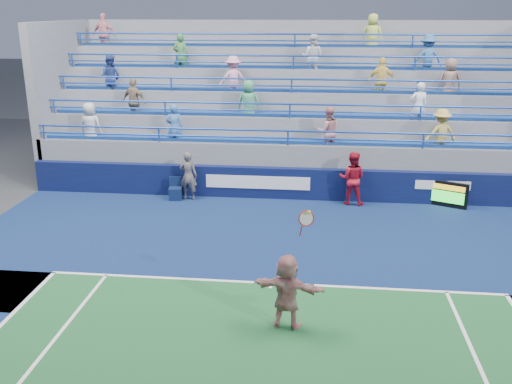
# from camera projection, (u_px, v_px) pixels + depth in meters

# --- Properties ---
(ground) EXTENTS (120.00, 120.00, 0.00)m
(ground) POSITION_uv_depth(u_px,v_px,m) (271.00, 284.00, 13.69)
(ground) COLOR #333538
(sponsor_wall) EXTENTS (18.00, 0.32, 1.10)m
(sponsor_wall) POSITION_uv_depth(u_px,v_px,m) (287.00, 183.00, 19.67)
(sponsor_wall) COLOR #0A133A
(sponsor_wall) RESTS_ON ground
(bleacher_stand) EXTENTS (18.00, 5.60, 6.13)m
(bleacher_stand) POSITION_uv_depth(u_px,v_px,m) (292.00, 132.00, 22.93)
(bleacher_stand) COLOR slate
(bleacher_stand) RESTS_ON ground
(serve_speed_board) EXTENTS (1.19, 0.64, 0.86)m
(serve_speed_board) POSITION_uv_depth(u_px,v_px,m) (449.00, 195.00, 18.87)
(serve_speed_board) COLOR black
(serve_speed_board) RESTS_ON ground
(judge_chair) EXTENTS (0.50, 0.51, 0.78)m
(judge_chair) POSITION_uv_depth(u_px,v_px,m) (176.00, 193.00, 19.65)
(judge_chair) COLOR #0C1A3E
(judge_chair) RESTS_ON ground
(tennis_player) EXTENTS (1.56, 0.74, 2.60)m
(tennis_player) POSITION_uv_depth(u_px,v_px,m) (287.00, 291.00, 11.62)
(tennis_player) COLOR silver
(tennis_player) RESTS_ON ground
(line_judge) EXTENTS (0.65, 0.45, 1.69)m
(line_judge) POSITION_uv_depth(u_px,v_px,m) (188.00, 176.00, 19.50)
(line_judge) COLOR #16173D
(line_judge) RESTS_ON ground
(ball_girl) EXTENTS (0.96, 0.80, 1.81)m
(ball_girl) POSITION_uv_depth(u_px,v_px,m) (352.00, 178.00, 18.99)
(ball_girl) COLOR #A51224
(ball_girl) RESTS_ON ground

